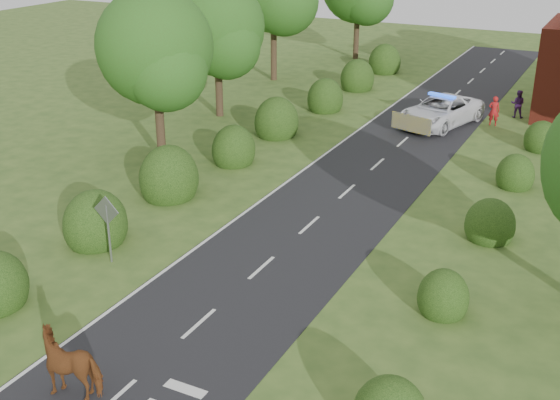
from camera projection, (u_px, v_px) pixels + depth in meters
The scene contains 12 objects.
ground at pixel (199, 324), 21.29m from camera, with size 120.00×120.00×0.00m, color #3A5822.
road at pixel (370, 171), 33.61m from camera, with size 6.00×70.00×0.02m, color black.
road_markings at pixel (322, 179), 32.57m from camera, with size 4.96×70.00×0.01m.
hedgerow_left at pixel (218, 156), 33.33m from camera, with size 2.75×50.41×3.00m.
hedgerow_right at pixel (496, 214), 27.53m from camera, with size 2.10×45.78×2.10m.
tree_left_a at pixel (158, 53), 33.05m from camera, with size 5.74×5.60×8.38m.
tree_left_b at pixel (219, 32), 40.37m from camera, with size 5.74×5.60×8.07m.
road_sign at pixel (107, 220), 24.38m from camera, with size 1.06×0.08×2.53m.
cow at pixel (74, 366), 18.12m from camera, with size 1.11×2.11×1.50m, color #582F17.
police_van at pixel (440, 111), 40.35m from camera, with size 4.35×6.59×1.83m.
pedestrian_red at pixel (494, 111), 40.32m from camera, with size 0.63×0.41×1.72m, color #B0191A.
pedestrian_purple at pixel (518, 104), 41.85m from camera, with size 0.81×0.63×1.67m, color #4B2166.
Camera 1 is at (10.44, -15.08, 11.70)m, focal length 45.00 mm.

